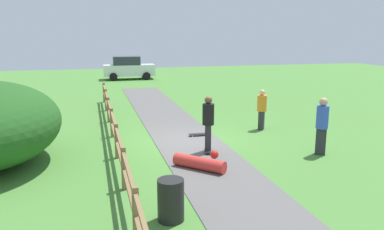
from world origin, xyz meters
TOP-DOWN VIEW (x-y plane):
  - ground_plane at (0.00, 0.00)m, footprint 60.00×60.00m
  - asphalt_path at (0.00, 0.00)m, footprint 2.40×28.00m
  - wooden_fence at (-2.60, 0.00)m, footprint 0.12×18.12m
  - trash_bin at (-1.80, -5.75)m, footprint 0.56×0.56m
  - skater_riding at (0.33, -1.44)m, footprint 0.48×0.82m
  - skater_fallen at (-0.35, -2.93)m, footprint 1.48×1.47m
  - skateboard_loose at (0.59, 0.53)m, footprint 0.80×0.22m
  - bystander_blue at (3.77, -2.59)m, footprint 0.53×0.53m
  - bystander_orange at (3.31, 0.92)m, footprint 0.53×0.53m
  - parked_car_white at (-0.18, 19.67)m, footprint 4.23×2.06m

SIDE VIEW (x-z plane):
  - ground_plane at x=0.00m, z-range 0.00..0.00m
  - asphalt_path at x=0.00m, z-range 0.00..0.02m
  - skateboard_loose at x=0.59m, z-range 0.05..0.13m
  - skater_fallen at x=-0.35m, z-range 0.02..0.38m
  - trash_bin at x=-1.80m, z-range 0.00..0.90m
  - wooden_fence at x=-2.60m, z-range 0.12..1.22m
  - bystander_orange at x=3.31m, z-range 0.08..1.71m
  - parked_car_white at x=-0.18m, z-range 0.00..1.92m
  - bystander_blue at x=3.77m, z-range 0.10..1.96m
  - skater_riding at x=0.33m, z-range 0.13..1.98m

